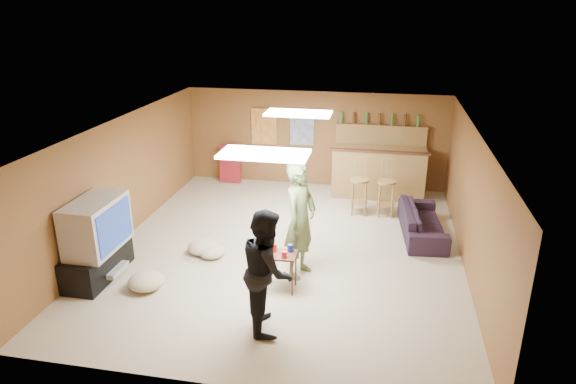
% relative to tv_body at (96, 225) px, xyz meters
% --- Properties ---
extents(ground, '(7.00, 7.00, 0.00)m').
position_rel_tv_body_xyz_m(ground, '(2.65, 1.50, -0.90)').
color(ground, '#B6A88B').
rests_on(ground, ground).
extents(ceiling, '(6.00, 7.00, 0.02)m').
position_rel_tv_body_xyz_m(ceiling, '(2.65, 1.50, 1.30)').
color(ceiling, silver).
rests_on(ceiling, ground).
extents(wall_back, '(6.00, 0.02, 2.20)m').
position_rel_tv_body_xyz_m(wall_back, '(2.65, 5.00, 0.20)').
color(wall_back, brown).
rests_on(wall_back, ground).
extents(wall_front, '(6.00, 0.02, 2.20)m').
position_rel_tv_body_xyz_m(wall_front, '(2.65, -2.00, 0.20)').
color(wall_front, brown).
rests_on(wall_front, ground).
extents(wall_left, '(0.02, 7.00, 2.20)m').
position_rel_tv_body_xyz_m(wall_left, '(-0.35, 1.50, 0.20)').
color(wall_left, brown).
rests_on(wall_left, ground).
extents(wall_right, '(0.02, 7.00, 2.20)m').
position_rel_tv_body_xyz_m(wall_right, '(5.65, 1.50, 0.20)').
color(wall_right, brown).
rests_on(wall_right, ground).
extents(tv_stand, '(0.55, 1.30, 0.50)m').
position_rel_tv_body_xyz_m(tv_stand, '(-0.07, 0.00, -0.65)').
color(tv_stand, black).
rests_on(tv_stand, ground).
extents(dvd_box, '(0.35, 0.50, 0.08)m').
position_rel_tv_body_xyz_m(dvd_box, '(0.15, 0.00, -0.75)').
color(dvd_box, '#B2B2B7').
rests_on(dvd_box, tv_stand).
extents(tv_body, '(0.60, 1.10, 0.80)m').
position_rel_tv_body_xyz_m(tv_body, '(0.00, 0.00, 0.00)').
color(tv_body, '#B2B2B7').
rests_on(tv_body, tv_stand).
extents(tv_screen, '(0.02, 0.95, 0.65)m').
position_rel_tv_body_xyz_m(tv_screen, '(0.31, 0.00, 0.00)').
color(tv_screen, navy).
rests_on(tv_screen, tv_body).
extents(bar_counter, '(2.00, 0.60, 1.10)m').
position_rel_tv_body_xyz_m(bar_counter, '(4.15, 4.45, -0.35)').
color(bar_counter, olive).
rests_on(bar_counter, ground).
extents(bar_lip, '(2.10, 0.12, 0.05)m').
position_rel_tv_body_xyz_m(bar_lip, '(4.15, 4.20, 0.20)').
color(bar_lip, '#462316').
rests_on(bar_lip, bar_counter).
extents(bar_shelf, '(2.00, 0.18, 0.05)m').
position_rel_tv_body_xyz_m(bar_shelf, '(4.15, 4.90, 0.60)').
color(bar_shelf, olive).
rests_on(bar_shelf, bar_backing).
extents(bar_backing, '(2.00, 0.14, 0.60)m').
position_rel_tv_body_xyz_m(bar_backing, '(4.15, 4.92, 0.30)').
color(bar_backing, olive).
rests_on(bar_backing, bar_counter).
extents(poster_left, '(0.60, 0.03, 0.85)m').
position_rel_tv_body_xyz_m(poster_left, '(1.45, 4.96, 0.45)').
color(poster_left, '#BF3F26').
rests_on(poster_left, wall_back).
extents(poster_right, '(0.55, 0.03, 0.80)m').
position_rel_tv_body_xyz_m(poster_right, '(2.35, 4.96, 0.45)').
color(poster_right, '#334C99').
rests_on(poster_right, wall_back).
extents(folding_chair_stack, '(0.50, 0.26, 0.91)m').
position_rel_tv_body_xyz_m(folding_chair_stack, '(0.65, 4.80, -0.45)').
color(folding_chair_stack, maroon).
rests_on(folding_chair_stack, ground).
extents(ceiling_panel_front, '(1.20, 0.60, 0.04)m').
position_rel_tv_body_xyz_m(ceiling_panel_front, '(2.65, 0.00, 1.27)').
color(ceiling_panel_front, white).
rests_on(ceiling_panel_front, ceiling).
extents(ceiling_panel_back, '(1.20, 0.60, 0.04)m').
position_rel_tv_body_xyz_m(ceiling_panel_back, '(2.65, 2.70, 1.27)').
color(ceiling_panel_back, white).
rests_on(ceiling_panel_back, ceiling).
extents(person_olive, '(0.64, 0.79, 1.86)m').
position_rel_tv_body_xyz_m(person_olive, '(3.03, 0.69, 0.03)').
color(person_olive, '#59683C').
rests_on(person_olive, ground).
extents(person_black, '(0.85, 0.96, 1.67)m').
position_rel_tv_body_xyz_m(person_black, '(2.85, -0.76, -0.06)').
color(person_black, black).
rests_on(person_black, ground).
extents(sofa, '(0.87, 1.88, 0.53)m').
position_rel_tv_body_xyz_m(sofa, '(5.02, 2.56, -0.63)').
color(sofa, black).
rests_on(sofa, ground).
extents(tray_table, '(0.47, 0.38, 0.59)m').
position_rel_tv_body_xyz_m(tray_table, '(2.84, 0.18, -0.60)').
color(tray_table, '#462316').
rests_on(tray_table, ground).
extents(cup_red_near, '(0.10, 0.10, 0.12)m').
position_rel_tv_body_xyz_m(cup_red_near, '(2.72, 0.24, -0.25)').
color(cup_red_near, red).
rests_on(cup_red_near, tray_table).
extents(cup_red_far, '(0.10, 0.10, 0.10)m').
position_rel_tv_body_xyz_m(cup_red_far, '(2.91, 0.07, -0.25)').
color(cup_red_far, red).
rests_on(cup_red_far, tray_table).
extents(cup_blue, '(0.11, 0.11, 0.12)m').
position_rel_tv_body_xyz_m(cup_blue, '(2.96, 0.28, -0.25)').
color(cup_blue, navy).
rests_on(cup_blue, tray_table).
extents(bar_stool_left, '(0.46, 0.46, 1.14)m').
position_rel_tv_body_xyz_m(bar_stool_left, '(3.80, 3.37, -0.33)').
color(bar_stool_left, olive).
rests_on(bar_stool_left, ground).
extents(bar_stool_right, '(0.52, 0.52, 1.23)m').
position_rel_tv_body_xyz_m(bar_stool_right, '(4.34, 3.37, -0.28)').
color(bar_stool_right, olive).
rests_on(bar_stool_right, ground).
extents(cushion_near_tv, '(0.66, 0.66, 0.23)m').
position_rel_tv_body_xyz_m(cushion_near_tv, '(1.27, 1.08, -0.78)').
color(cushion_near_tv, tan).
rests_on(cushion_near_tv, ground).
extents(cushion_mid, '(0.56, 0.56, 0.20)m').
position_rel_tv_body_xyz_m(cushion_mid, '(1.47, 0.98, -0.80)').
color(cushion_mid, tan).
rests_on(cushion_mid, ground).
extents(cushion_far, '(0.57, 0.57, 0.25)m').
position_rel_tv_body_xyz_m(cushion_far, '(0.83, -0.19, -0.78)').
color(cushion_far, tan).
rests_on(cushion_far, ground).
extents(bottle_row, '(1.76, 0.08, 0.26)m').
position_rel_tv_body_xyz_m(bottle_row, '(4.09, 4.88, 0.75)').
color(bottle_row, '#3F7233').
rests_on(bottle_row, bar_shelf).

